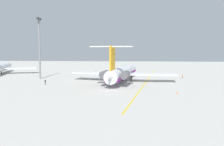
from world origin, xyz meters
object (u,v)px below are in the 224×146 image
Objects in this scene: safety_cone_nose at (177,93)px; airliner_mid_left at (2,67)px; safety_cone_wingtip at (102,74)px; ground_crew_near_nose at (183,76)px; ground_crew_portside at (95,72)px; light_mast at (39,45)px; ground_crew_near_tail at (45,81)px; main_jetliner at (122,72)px.

airliner_mid_left is at bearing 57.30° from safety_cone_nose.
safety_cone_wingtip is (-1.03, -48.76, -2.67)m from airliner_mid_left.
ground_crew_near_nose is at bearing -116.58° from airliner_mid_left.
ground_crew_portside is 0.08× the size of light_mast.
airliner_mid_left is 59.89× the size of safety_cone_wingtip.
light_mast is at bearing 44.90° from ground_crew_portside.
ground_crew_near_tail is (-34.72, -34.30, -1.79)m from airliner_mid_left.
ground_crew_near_nose is 35.28m from safety_cone_nose.
light_mast reaches higher than ground_crew_near_nose.
ground_crew_portside is at bearing 158.91° from ground_crew_near_nose.
ground_crew_near_tail is (-21.14, 48.55, 0.07)m from ground_crew_near_nose.
airliner_mid_left is at bearing 76.08° from main_jetliner.
safety_cone_wingtip is at bearing -108.47° from airliner_mid_left.
ground_crew_near_nose is at bearing 165.99° from ground_crew_portside.
main_jetliner is 1.82× the size of light_mast.
ground_crew_portside is 54.21m from safety_cone_nose.
main_jetliner is at bearing -100.04° from light_mast.
ground_crew_near_tail reaches higher than safety_cone_wingtip.
airliner_mid_left is at bearing 88.79° from safety_cone_wingtip.
ground_crew_near_tail is at bearing -160.11° from ground_crew_near_nose.
safety_cone_wingtip is 0.02× the size of light_mast.
ground_crew_near_tail is 36.68m from safety_cone_wingtip.
safety_cone_nose is at bearing -151.15° from safety_cone_wingtip.
main_jetliner is 24.13× the size of ground_crew_portside.
safety_cone_nose is (-23.12, -15.35, -3.19)m from main_jetliner.
light_mast is at bearing -178.19° from ground_crew_near_nose.
main_jetliner is 64.18m from airliner_mid_left.
safety_cone_wingtip is at bearing -159.74° from ground_crew_portside.
airliner_mid_left is at bearing 0.08° from ground_crew_near_tail.
light_mast is at bearing 58.97° from safety_cone_nose.
main_jetliner is 26.11m from safety_cone_wingtip.
ground_crew_portside reaches higher than safety_cone_nose.
safety_cone_wingtip is at bearing -67.80° from ground_crew_near_tail.
ground_crew_near_nose is at bearing -110.22° from safety_cone_wingtip.
main_jetliner is at bearing -112.75° from ground_crew_near_tail.
light_mast is (15.77, 7.79, 11.97)m from ground_crew_near_tail.
ground_crew_near_nose is 36.33m from safety_cone_wingtip.
safety_cone_nose is (-34.28, 8.29, -0.81)m from ground_crew_near_nose.
safety_cone_nose is 1.00× the size of safety_cone_wingtip.
safety_cone_nose is 0.02× the size of light_mast.
ground_crew_portside is (-1.93, -45.79, -1.81)m from airliner_mid_left.
main_jetliner is 79.06× the size of safety_cone_nose.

